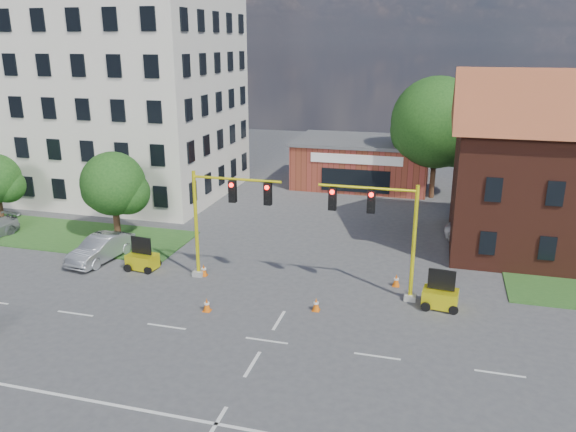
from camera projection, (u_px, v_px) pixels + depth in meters
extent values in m
plane|color=#444447|center=(267.00, 341.00, 25.44)|extent=(120.00, 120.00, 0.00)
cube|color=#295720|center=(39.00, 232.00, 39.66)|extent=(22.00, 6.00, 0.08)
cube|color=silver|center=(118.00, 77.00, 47.72)|extent=(18.00, 15.00, 20.00)
cube|color=brown|center=(362.00, 164.00, 52.44)|extent=(12.00, 8.00, 4.00)
cube|color=#4E4E51|center=(363.00, 141.00, 51.80)|extent=(12.40, 8.40, 0.30)
cube|color=silver|center=(356.00, 159.00, 48.36)|extent=(8.00, 0.10, 0.80)
cube|color=black|center=(355.00, 181.00, 48.93)|extent=(6.00, 0.10, 2.00)
cylinder|color=#392615|center=(433.00, 171.00, 47.96)|extent=(0.44, 0.44, 4.59)
sphere|color=#194414|center=(437.00, 122.00, 46.71)|extent=(7.64, 7.64, 7.64)
sphere|color=#194414|center=(455.00, 135.00, 46.91)|extent=(5.35, 5.35, 5.35)
cylinder|color=#392615|center=(117.00, 219.00, 38.22)|extent=(0.44, 0.44, 2.74)
sphere|color=#194414|center=(113.00, 184.00, 37.47)|extent=(4.29, 4.29, 4.29)
sphere|color=#194414|center=(128.00, 192.00, 37.72)|extent=(3.00, 3.00, 3.00)
cylinder|color=#392615|center=(0.00, 208.00, 41.24)|extent=(0.44, 0.44, 2.46)
sphere|color=#194414|center=(8.00, 186.00, 40.83)|extent=(2.53, 2.53, 2.53)
cube|color=gray|center=(199.00, 273.00, 32.42)|extent=(0.60, 0.60, 0.30)
cylinder|color=#FFF215|center=(196.00, 225.00, 31.54)|extent=(0.20, 0.20, 6.20)
cylinder|color=#FFF215|center=(237.00, 179.00, 30.07)|extent=(5.00, 0.14, 0.14)
cube|color=black|center=(233.00, 191.00, 30.34)|extent=(0.40, 0.32, 1.20)
cube|color=black|center=(268.00, 194.00, 29.84)|extent=(0.40, 0.32, 1.20)
sphere|color=#FF0C07|center=(231.00, 185.00, 30.06)|extent=(0.24, 0.24, 0.24)
cube|color=gray|center=(410.00, 297.00, 29.40)|extent=(0.60, 0.60, 0.30)
cylinder|color=#FFF215|center=(414.00, 244.00, 28.52)|extent=(0.20, 0.20, 6.20)
cylinder|color=#FFF215|center=(367.00, 188.00, 28.31)|extent=(5.00, 0.14, 0.14)
cube|color=black|center=(371.00, 202.00, 28.46)|extent=(0.40, 0.32, 1.20)
cube|color=black|center=(333.00, 199.00, 28.96)|extent=(0.40, 0.32, 1.20)
sphere|color=#FF0C07|center=(371.00, 195.00, 28.17)|extent=(0.24, 0.24, 0.24)
cube|color=#FFF215|center=(142.00, 261.00, 33.23)|extent=(1.81, 1.31, 0.85)
cube|color=black|center=(141.00, 245.00, 32.93)|extent=(1.32, 0.26, 1.04)
cube|color=#FFF215|center=(440.00, 298.00, 28.45)|extent=(1.84, 1.32, 0.87)
cube|color=black|center=(442.00, 280.00, 28.14)|extent=(1.35, 0.25, 1.06)
cube|color=#D95A0B|center=(207.00, 311.00, 28.22)|extent=(0.38, 0.38, 0.04)
cone|color=#D95A0B|center=(207.00, 305.00, 28.12)|extent=(0.40, 0.40, 0.70)
cylinder|color=silver|center=(207.00, 303.00, 28.10)|extent=(0.27, 0.27, 0.09)
cube|color=#D95A0B|center=(204.00, 275.00, 32.46)|extent=(0.38, 0.38, 0.04)
cone|color=#D95A0B|center=(204.00, 270.00, 32.37)|extent=(0.40, 0.40, 0.70)
cylinder|color=silver|center=(204.00, 269.00, 32.34)|extent=(0.27, 0.27, 0.09)
cube|color=#D95A0B|center=(316.00, 310.00, 28.27)|extent=(0.38, 0.38, 0.04)
cone|color=#D95A0B|center=(316.00, 304.00, 28.17)|extent=(0.40, 0.40, 0.70)
cylinder|color=silver|center=(316.00, 303.00, 28.15)|extent=(0.27, 0.27, 0.09)
cube|color=#D95A0B|center=(396.00, 286.00, 31.09)|extent=(0.38, 0.38, 0.04)
cone|color=#D95A0B|center=(396.00, 280.00, 30.99)|extent=(0.40, 0.40, 0.70)
cylinder|color=silver|center=(396.00, 279.00, 30.97)|extent=(0.27, 0.27, 0.09)
imported|color=white|center=(488.00, 234.00, 37.23)|extent=(5.92, 4.04, 1.50)
imported|color=#9EA2A5|center=(101.00, 248.00, 34.49)|extent=(2.27, 4.92, 1.56)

